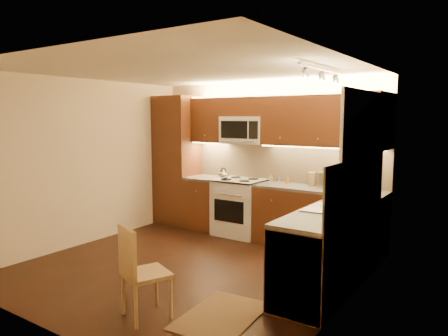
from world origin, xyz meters
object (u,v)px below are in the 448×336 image
Objects in this scene: stove at (240,207)px; toaster_oven at (332,180)px; kettle at (223,174)px; dining_chair at (146,271)px; knife_block at (312,179)px; microwave at (244,130)px; sink at (336,201)px; soap_bottle at (361,196)px.

stove is 1.61m from toaster_oven.
dining_chair is (1.02, -2.81, -0.56)m from kettle.
knife_block is at bearing 151.54° from toaster_oven.
toaster_oven is at bearing 5.82° from stove.
stove is 4.68× the size of kettle.
knife_block is 0.22× the size of dining_chair.
stove is 1.21× the size of microwave.
sink reaches higher than dining_chair.
microwave is at bearing 62.92° from kettle.
sink is at bearing -99.19° from soap_bottle.
knife_block is 3.26m from dining_chair.
toaster_oven is (1.50, 0.15, 0.56)m from stove.
microwave reaches higher than stove.
dining_chair is (-1.19, -1.86, -0.52)m from sink.
sink is (2.00, -1.12, 0.52)m from stove.
dining_chair is (0.81, -3.12, -1.26)m from microwave.
microwave is 0.83× the size of dining_chair.
soap_bottle reaches higher than sink.
toaster_oven is 2.02× the size of soap_bottle.
toaster_oven reaches higher than stove.
stove is 0.62m from kettle.
toaster_oven is 0.35m from knife_block.
kettle reaches higher than soap_bottle.
kettle is 0.21× the size of dining_chair.
sink reaches higher than stove.
kettle reaches higher than sink.
toaster_oven is at bearing 18.35° from kettle.
stove is at bearing 150.64° from sink.
knife_block is 1.44m from soap_bottle.
kettle is at bearing -124.68° from microwave.
sink is 1.59m from knife_block.
toaster_oven is (-0.50, 1.28, 0.04)m from sink.
stove is 2.39m from soap_bottle.
kettle is at bearing 172.80° from toaster_oven.
dining_chair is (0.81, -2.98, -0.00)m from stove.
knife_block is 1.03× the size of soap_bottle.
knife_block is at bearing 155.80° from soap_bottle.
sink is 4.44× the size of soap_bottle.
stove is at bearing -90.00° from microwave.
microwave reaches higher than sink.
dining_chair is at bearing -120.38° from toaster_oven.
toaster_oven is at bearing 0.68° from microwave.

